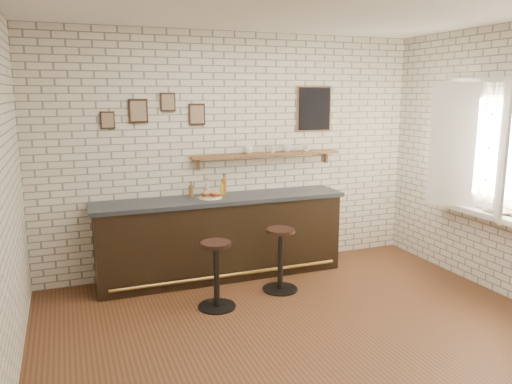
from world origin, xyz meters
The scene contains 21 objects.
ground centered at (0.00, 0.00, 0.00)m, with size 5.00×5.00×0.00m, color brown.
bar_counter centered at (-0.30, 1.70, 0.51)m, with size 3.10×0.65×1.01m.
sandwich_plate centered at (-0.43, 1.69, 1.02)m, with size 0.28×0.28×0.01m, color white.
ciabatta_sandwich centered at (-0.42, 1.69, 1.06)m, with size 0.25×0.18×0.08m.
potato_chips centered at (-0.45, 1.69, 1.02)m, with size 0.27×0.18×0.00m.
bitters_bottle_brown centered at (-0.62, 1.86, 1.09)m, with size 0.06×0.06×0.19m.
bitters_bottle_white centered at (-0.42, 1.86, 1.10)m, with size 0.05×0.05×0.21m.
bitters_bottle_amber centered at (-0.20, 1.86, 1.11)m, with size 0.06×0.06×0.26m.
condiment_bottle_yellow centered at (-0.22, 1.86, 1.08)m, with size 0.05×0.05×0.17m.
bar_stool_left centered at (-0.62, 0.82, 0.39)m, with size 0.40×0.40×0.73m.
bar_stool_right centered at (0.20, 1.02, 0.39)m, with size 0.43×0.43×0.74m.
wall_shelf centered at (0.40, 1.90, 1.48)m, with size 2.00×0.18×0.18m.
shelf_cup_a centered at (0.14, 1.90, 1.55)m, with size 0.12×0.12×0.10m, color white.
shelf_cup_b centered at (0.48, 1.90, 1.54)m, with size 0.09×0.09×0.09m, color white.
shelf_cup_c centered at (0.68, 1.90, 1.55)m, with size 0.12×0.12×0.10m, color white.
shelf_cup_d centered at (0.96, 1.90, 1.54)m, with size 0.10×0.10×0.09m, color white.
back_wall_decor centered at (0.23, 1.98, 2.05)m, with size 2.96×0.02×0.56m.
window_sill centered at (2.40, 0.30, 0.90)m, with size 0.20×1.35×0.06m.
casement_window centered at (2.36, 0.30, 1.65)m, with size 0.40×1.30×1.56m.
book_lower centered at (2.38, 0.13, 0.94)m, with size 0.16×0.21×0.02m, color tan.
book_upper centered at (2.38, 0.10, 0.96)m, with size 0.16×0.22×0.02m, color tan.
Camera 1 is at (-2.03, -4.00, 2.26)m, focal length 35.00 mm.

